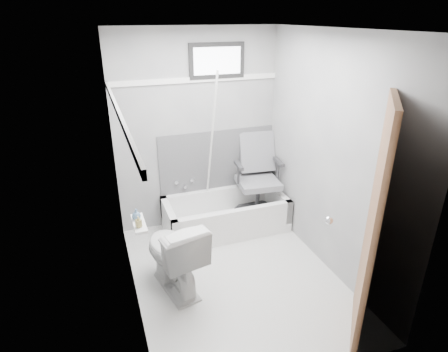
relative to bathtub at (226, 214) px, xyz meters
name	(u,v)px	position (x,y,z in m)	size (l,w,h in m)	color
floor	(235,277)	(-0.23, -0.93, -0.21)	(2.60, 2.60, 0.00)	white
ceiling	(239,29)	(-0.23, -0.93, 2.19)	(2.60, 2.60, 0.00)	silver
wall_back	(197,132)	(-0.23, 0.37, 0.99)	(2.00, 0.02, 2.40)	slate
wall_front	(315,247)	(-0.23, -2.23, 0.99)	(2.00, 0.02, 2.40)	slate
wall_left	(125,186)	(-1.23, -0.93, 0.99)	(0.02, 2.60, 2.40)	slate
wall_right	(330,157)	(0.77, -0.93, 0.99)	(0.02, 2.60, 2.40)	slate
bathtub	(226,214)	(0.00, 0.00, 0.00)	(1.50, 0.70, 0.42)	white
office_chair	(258,177)	(0.46, 0.05, 0.42)	(0.59, 0.59, 1.02)	slate
toilet	(174,254)	(-0.85, -0.87, 0.18)	(0.44, 0.79, 0.78)	silver
door	(429,242)	(0.75, -2.21, 0.79)	(0.78, 0.78, 2.00)	brown
window	(217,61)	(0.02, 0.36, 1.81)	(0.66, 0.04, 0.40)	black
backerboard	(217,160)	(0.02, 0.36, 0.59)	(1.50, 0.02, 0.78)	#4C4C4F
trim_back	(196,80)	(-0.23, 0.36, 1.61)	(2.00, 0.02, 0.06)	white
trim_left	(118,112)	(-1.22, -0.93, 1.61)	(0.02, 2.60, 0.06)	white
pole	(211,149)	(-0.14, 0.13, 0.84)	(0.02, 0.02, 1.95)	silver
shelf	(139,224)	(-1.16, -1.06, 0.69)	(0.10, 0.32, 0.03)	white
soap_bottle_a	(138,222)	(-1.17, -1.14, 0.76)	(0.04, 0.04, 0.09)	#988A4C
soap_bottle_b	(136,214)	(-1.17, -1.00, 0.75)	(0.07, 0.07, 0.10)	slate
faucet	(184,184)	(-0.43, 0.34, 0.34)	(0.26, 0.10, 0.16)	silver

